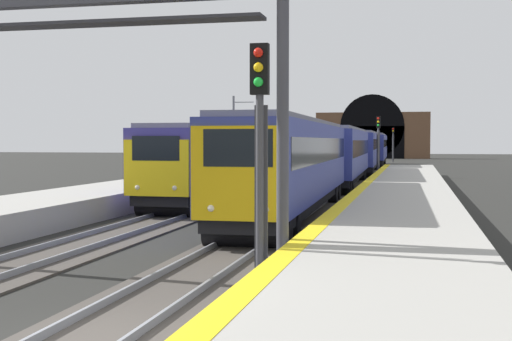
# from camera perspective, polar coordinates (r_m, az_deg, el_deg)

# --- Properties ---
(platform_right) EXTENTS (112.00, 4.38, 0.96)m
(platform_right) POSITION_cam_1_polar(r_m,az_deg,el_deg) (10.30, 9.74, -12.94)
(platform_right) COLOR #9E9B93
(platform_right) RESTS_ON ground_plane
(platform_right_edge_strip) EXTENTS (112.00, 0.50, 0.01)m
(platform_right_edge_strip) POSITION_cam_1_polar(r_m,az_deg,el_deg) (10.46, -1.06, -9.94)
(platform_right_edge_strip) COLOR yellow
(platform_right_edge_strip) RESTS_ON platform_right
(track_main_line) EXTENTS (160.00, 2.62, 0.21)m
(track_main_line) POSITION_cam_1_polar(r_m,az_deg,el_deg) (11.56, -13.74, -13.51)
(track_main_line) COLOR #423D38
(track_main_line) RESTS_ON ground_plane
(train_main_approaching) EXTENTS (79.41, 3.25, 4.09)m
(train_main_approaching) POSITION_cam_1_polar(r_m,az_deg,el_deg) (58.37, 8.01, 1.60)
(train_main_approaching) COLOR navy
(train_main_approaching) RESTS_ON ground_plane
(train_adjacent_platform) EXTENTS (56.14, 3.34, 4.82)m
(train_adjacent_platform) POSITION_cam_1_polar(r_m,az_deg,el_deg) (54.63, 2.58, 1.48)
(train_adjacent_platform) COLOR navy
(train_adjacent_platform) RESTS_ON ground_plane
(railway_signal_near) EXTENTS (0.39, 0.38, 5.21)m
(railway_signal_near) POSITION_cam_1_polar(r_m,az_deg,el_deg) (14.34, 0.32, 2.25)
(railway_signal_near) COLOR #38383D
(railway_signal_near) RESTS_ON ground_plane
(railway_signal_mid) EXTENTS (0.39, 0.38, 5.34)m
(railway_signal_mid) POSITION_cam_1_polar(r_m,az_deg,el_deg) (61.66, 10.04, 2.47)
(railway_signal_mid) COLOR #4C4C54
(railway_signal_mid) RESTS_ON ground_plane
(railway_signal_far) EXTENTS (0.39, 0.38, 5.11)m
(railway_signal_far) POSITION_cam_1_polar(r_m,az_deg,el_deg) (104.23, 11.23, 2.33)
(railway_signal_far) COLOR #38383D
(railway_signal_far) RESTS_ON ground_plane
(overhead_signal_gantry) EXTENTS (0.70, 9.27, 6.82)m
(overhead_signal_gantry) POSITION_cam_1_polar(r_m,az_deg,el_deg) (17.24, -12.82, 9.14)
(overhead_signal_gantry) COLOR #3F3F47
(overhead_signal_gantry) RESTS_ON ground_plane
(tunnel_portal) EXTENTS (2.76, 20.15, 11.41)m
(tunnel_portal) POSITION_cam_1_polar(r_m,az_deg,el_deg) (125.99, 9.58, 2.89)
(tunnel_portal) COLOR brown
(tunnel_portal) RESTS_ON ground_plane
(catenary_mast_near) EXTENTS (0.22, 2.09, 7.45)m
(catenary_mast_near) POSITION_cam_1_polar(r_m,az_deg,el_deg) (66.13, -1.83, 3.03)
(catenary_mast_near) COLOR #595B60
(catenary_mast_near) RESTS_ON ground_plane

